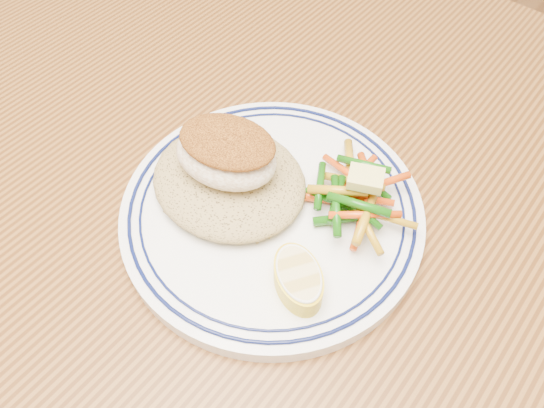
{
  "coord_description": "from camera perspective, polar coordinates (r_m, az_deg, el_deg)",
  "views": [
    {
      "loc": [
        0.15,
        -0.19,
        1.13
      ],
      "look_at": [
        -0.01,
        0.01,
        0.77
      ],
      "focal_mm": 35.0,
      "sensor_mm": 36.0,
      "label": 1
    }
  ],
  "objects": [
    {
      "name": "plate",
      "position": [
        0.45,
        -0.0,
        -0.78
      ],
      "size": [
        0.26,
        0.26,
        0.02
      ],
      "color": "white",
      "rests_on": "dining_table"
    },
    {
      "name": "fish_fillet",
      "position": [
        0.43,
        -4.94,
        5.54
      ],
      "size": [
        0.1,
        0.08,
        0.04
      ],
      "color": "white",
      "rests_on": "rice_pilaf"
    },
    {
      "name": "rice_pilaf",
      "position": [
        0.45,
        -4.66,
        2.8
      ],
      "size": [
        0.14,
        0.12,
        0.03
      ],
      "primitive_type": "ellipsoid",
      "color": "olive",
      "rests_on": "plate"
    },
    {
      "name": "vegetable_pile",
      "position": [
        0.45,
        8.58,
        0.9
      ],
      "size": [
        0.11,
        0.1,
        0.03
      ],
      "color": "#14540A",
      "rests_on": "plate"
    },
    {
      "name": "lemon_wedge",
      "position": [
        0.4,
        2.85,
        -7.98
      ],
      "size": [
        0.07,
        0.07,
        0.02
      ],
      "color": "yellow",
      "rests_on": "plate"
    },
    {
      "name": "butter_pat",
      "position": [
        0.43,
        10.04,
        2.71
      ],
      "size": [
        0.03,
        0.03,
        0.01
      ],
      "primitive_type": "cube",
      "rotation": [
        0.0,
        0.0,
        0.43
      ],
      "color": "#E1D46E",
      "rests_on": "vegetable_pile"
    },
    {
      "name": "dining_table",
      "position": [
        0.54,
        0.37,
        -8.83
      ],
      "size": [
        1.5,
        0.9,
        0.75
      ],
      "color": "#4F2B0F",
      "rests_on": "ground"
    }
  ]
}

